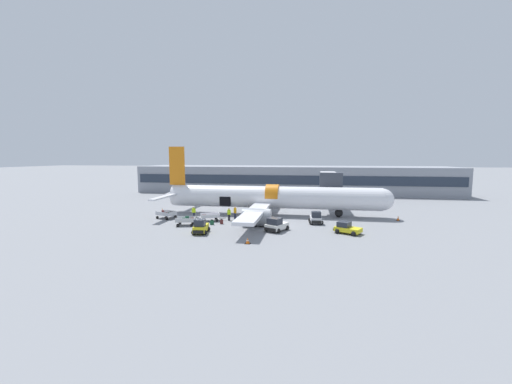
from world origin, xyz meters
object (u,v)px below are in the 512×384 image
(baggage_tug_rear, at_px, (316,218))
(baggage_cart_empty, at_px, (167,215))
(airplane, at_px, (269,198))
(baggage_tug_mid, at_px, (347,228))
(suitcase_on_tarmac_upright, at_px, (222,222))
(suitcase_on_tarmac_spare, at_px, (212,223))
(baggage_cart_loading, at_px, (210,217))
(ground_crew_loader_b, at_px, (229,214))
(ground_crew_driver, at_px, (235,212))
(baggage_tug_lead, at_px, (276,225))
(baggage_tug_spare, at_px, (201,227))
(ground_crew_loader_a, at_px, (194,212))
(baggage_cart_queued, at_px, (187,221))

(baggage_tug_rear, xyz_separation_m, baggage_cart_empty, (-20.85, -0.15, -0.14))
(airplane, distance_m, baggage_tug_mid, 14.43)
(airplane, relative_size, suitcase_on_tarmac_upright, 51.85)
(baggage_tug_rear, distance_m, suitcase_on_tarmac_spare, 13.61)
(baggage_cart_loading, bearing_deg, ground_crew_loader_b, 18.44)
(baggage_tug_rear, bearing_deg, ground_crew_driver, 173.54)
(ground_crew_driver, bearing_deg, airplane, 41.29)
(baggage_tug_rear, height_order, baggage_cart_loading, baggage_tug_rear)
(baggage_tug_lead, xyz_separation_m, baggage_cart_empty, (-16.15, 4.88, -0.16))
(baggage_tug_rear, height_order, baggage_cart_empty, baggage_tug_rear)
(baggage_tug_spare, height_order, baggage_cart_loading, baggage_tug_spare)
(ground_crew_loader_b, distance_m, ground_crew_driver, 1.36)
(ground_crew_loader_b, relative_size, suitcase_on_tarmac_spare, 2.50)
(ground_crew_loader_a, xyz_separation_m, suitcase_on_tarmac_spare, (4.00, -4.00, -0.57))
(baggage_cart_loading, distance_m, ground_crew_loader_b, 2.57)
(baggage_tug_spare, distance_m, ground_crew_loader_b, 7.81)
(suitcase_on_tarmac_upright, bearing_deg, baggage_tug_spare, -100.28)
(baggage_cart_loading, height_order, ground_crew_driver, ground_crew_driver)
(baggage_tug_spare, distance_m, ground_crew_driver, 9.13)
(baggage_cart_empty, bearing_deg, baggage_cart_loading, -5.31)
(ground_crew_loader_a, distance_m, suitcase_on_tarmac_spare, 5.69)
(airplane, distance_m, baggage_tug_lead, 10.54)
(baggage_tug_spare, bearing_deg, suitcase_on_tarmac_upright, 79.72)
(suitcase_on_tarmac_spare, bearing_deg, ground_crew_driver, 64.88)
(baggage_tug_lead, xyz_separation_m, ground_crew_driver, (-6.54, 6.30, 0.24))
(baggage_tug_mid, xyz_separation_m, baggage_cart_loading, (-17.63, 4.04, -0.08))
(ground_crew_loader_a, bearing_deg, baggage_tug_spare, -64.33)
(ground_crew_loader_a, height_order, suitcase_on_tarmac_upright, ground_crew_loader_a)
(baggage_tug_rear, height_order, suitcase_on_tarmac_upright, baggage_tug_rear)
(baggage_tug_mid, height_order, baggage_tug_spare, baggage_tug_spare)
(baggage_tug_spare, xyz_separation_m, baggage_cart_loading, (-1.07, 6.89, -0.20))
(airplane, bearing_deg, baggage_tug_mid, -43.95)
(airplane, distance_m, baggage_cart_loading, 9.63)
(baggage_tug_mid, height_order, suitcase_on_tarmac_upright, baggage_tug_mid)
(baggage_tug_spare, height_order, baggage_cart_empty, baggage_tug_spare)
(baggage_tug_lead, bearing_deg, baggage_cart_loading, 155.85)
(ground_crew_loader_b, distance_m, suitcase_on_tarmac_upright, 2.52)
(baggage_tug_mid, relative_size, ground_crew_driver, 1.85)
(baggage_cart_queued, bearing_deg, baggage_tug_spare, -49.01)
(baggage_cart_queued, relative_size, suitcase_on_tarmac_spare, 4.91)
(baggage_cart_empty, relative_size, ground_crew_loader_a, 2.19)
(airplane, xyz_separation_m, baggage_tug_lead, (2.16, -10.14, -1.88))
(baggage_tug_lead, distance_m, baggage_cart_empty, 16.87)
(suitcase_on_tarmac_spare, bearing_deg, baggage_tug_spare, -88.36)
(baggage_tug_spare, distance_m, baggage_cart_loading, 6.98)
(airplane, xyz_separation_m, baggage_cart_queued, (-9.51, -9.04, -2.04))
(baggage_cart_queued, distance_m, ground_crew_driver, 7.32)
(baggage_tug_mid, xyz_separation_m, ground_crew_loader_a, (-20.70, 5.75, 0.28))
(baggage_tug_mid, distance_m, baggage_tug_spare, 16.80)
(airplane, xyz_separation_m, baggage_cart_empty, (-13.99, -5.26, -2.04))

